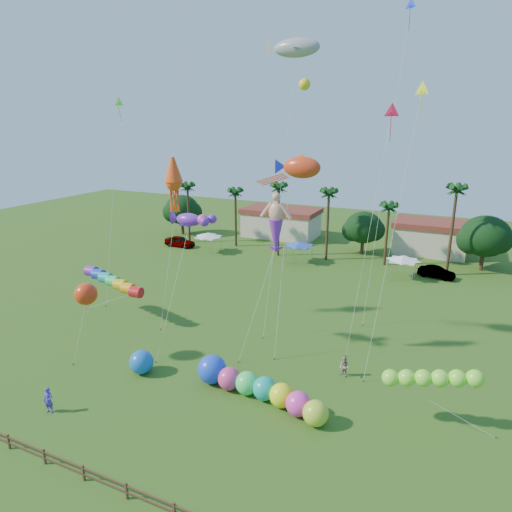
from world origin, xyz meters
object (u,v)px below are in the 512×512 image
at_px(caterpillar_inflatable, 255,387).
at_px(blue_ball, 141,362).
at_px(spectator_a, 49,400).
at_px(car_b, 436,272).
at_px(car_a, 180,241).
at_px(spectator_b, 344,367).

xyz_separation_m(caterpillar_inflatable, blue_ball, (-9.51, -0.69, 0.03)).
bearing_deg(spectator_a, car_b, 50.24).
bearing_deg(car_a, spectator_b, -129.10).
height_order(car_b, caterpillar_inflatable, caterpillar_inflatable).
distance_m(car_a, blue_ball, 37.49).
xyz_separation_m(car_a, spectator_a, (16.12, -39.31, 0.11)).
height_order(spectator_b, caterpillar_inflatable, caterpillar_inflatable).
height_order(spectator_a, caterpillar_inflatable, caterpillar_inflatable).
xyz_separation_m(car_a, car_b, (37.70, 1.30, -0.10)).
distance_m(spectator_a, blue_ball, 7.16).
relative_size(car_b, spectator_a, 2.35).
bearing_deg(caterpillar_inflatable, spectator_a, -139.06).
distance_m(spectator_a, caterpillar_inflatable, 14.07).
height_order(car_a, car_b, car_a).
distance_m(car_b, caterpillar_inflatable, 34.55).
relative_size(spectator_a, blue_ball, 0.99).
bearing_deg(spectator_a, spectator_b, 25.58).
xyz_separation_m(car_b, spectator_a, (-21.58, -40.60, 0.21)).
bearing_deg(blue_ball, spectator_a, -109.96).
relative_size(car_a, blue_ball, 2.58).
bearing_deg(caterpillar_inflatable, blue_ball, -166.74).
bearing_deg(car_b, car_a, 103.00).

